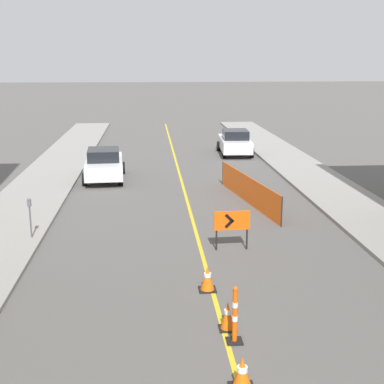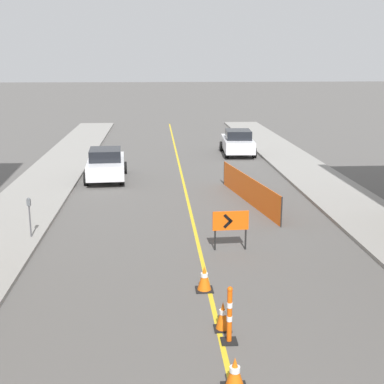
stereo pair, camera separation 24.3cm
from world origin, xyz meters
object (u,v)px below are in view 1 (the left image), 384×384
Objects in this scene: parked_car_curb_mid at (235,142)px; parking_meter_far_curb at (30,210)px; arrow_barricade_primary at (232,222)px; delineator_post_rear at (235,318)px; traffic_cone_fourth at (242,374)px; traffic_cone_fifth at (228,316)px; traffic_cone_farthest at (207,278)px; parked_car_curb_near at (104,164)px.

parking_meter_far_curb is (-9.43, -16.12, 0.29)m from parked_car_curb_mid.
delineator_post_rear is at bearing -101.10° from arrow_barricade_primary.
delineator_post_rear is 0.29× the size of parked_car_curb_mid.
parked_car_curb_mid reaches higher than arrow_barricade_primary.
traffic_cone_fourth is 2.27m from traffic_cone_fifth.
traffic_cone_fifth is 2.13m from traffic_cone_farthest.
traffic_cone_fifth is 16.29m from parked_car_curb_near.
arrow_barricade_primary is 0.94× the size of parking_meter_far_curb.
arrow_barricade_primary reaches higher than traffic_cone_fifth.
parked_car_curb_mid reaches higher than traffic_cone_fourth.
arrow_barricade_primary is at bearing -96.51° from parked_car_curb_mid.
parked_car_curb_mid is at bearing 37.90° from parked_car_curb_near.
arrow_barricade_primary is at bearing -69.05° from parked_car_curb_near.
parked_car_curb_mid is (3.78, 22.59, 0.47)m from traffic_cone_fifth.
delineator_post_rear is (0.13, 1.70, 0.24)m from traffic_cone_fourth.
arrow_barricade_primary is 17.69m from parked_car_curb_mid.
traffic_cone_fifth is 5.24m from arrow_barricade_primary.
traffic_cone_fifth is at bearing 88.34° from traffic_cone_fourth.
traffic_cone_fourth is 0.52× the size of arrow_barricade_primary.
parked_car_curb_near and parked_car_curb_mid have the same top height.
parking_meter_far_curb is at bearing -103.76° from parked_car_curb_near.
parked_car_curb_near is 1.00× the size of parked_car_curb_mid.
arrow_barricade_primary is at bearing 82.69° from traffic_cone_fourth.
parked_car_curb_mid is (7.73, 6.79, 0.00)m from parked_car_curb_near.
traffic_cone_farthest is at bearing 95.96° from traffic_cone_fifth.
parked_car_curb_mid reaches higher than traffic_cone_farthest.
parked_car_curb_near reaches higher than traffic_cone_farthest.
parked_car_curb_near is at bearing 103.78° from delineator_post_rear.
parking_meter_far_curb reaches higher than delineator_post_rear.
parked_car_curb_near is at bearing -135.77° from parked_car_curb_mid.
parked_car_curb_near is 10.29m from parked_car_curb_mid.
traffic_cone_fourth is 0.49× the size of parking_meter_far_curb.
delineator_post_rear reaches higher than traffic_cone_fourth.
delineator_post_rear reaches higher than traffic_cone_fifth.
delineator_post_rear is 0.95× the size of parking_meter_far_curb.
traffic_cone_fifth is 8.62m from parking_meter_far_curb.
traffic_cone_farthest is 0.15× the size of parked_car_curb_near.
parked_car_curb_near is (-3.72, 13.68, 0.47)m from traffic_cone_farthest.
traffic_cone_fourth is 7.49m from arrow_barricade_primary.
parked_car_curb_near is at bearing 105.23° from traffic_cone_farthest.
delineator_post_rear reaches higher than traffic_cone_farthest.
traffic_cone_farthest is at bearing 92.03° from traffic_cone_fourth.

